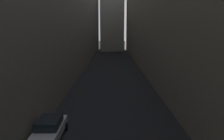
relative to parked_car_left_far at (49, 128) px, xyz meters
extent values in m
plane|color=black|center=(4.40, 25.19, -0.80)|extent=(264.00, 264.00, 0.00)
cube|color=#60594F|center=(-7.94, 27.19, 12.08)|extent=(13.67, 108.00, 25.76)
cube|color=#756B5B|center=(15.33, 27.19, 9.46)|extent=(10.87, 108.00, 20.52)
cube|color=#B7B7BC|center=(0.00, 0.03, -0.16)|extent=(1.65, 4.21, 0.67)
cube|color=black|center=(0.00, -0.08, 0.47)|extent=(1.52, 2.22, 0.58)
cylinder|color=black|center=(-0.83, 1.47, -0.50)|extent=(0.22, 0.61, 0.61)
cylinder|color=black|center=(0.83, 1.47, -0.50)|extent=(0.22, 0.61, 0.61)
camera|label=1|loc=(4.35, -15.16, 6.73)|focal=36.92mm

